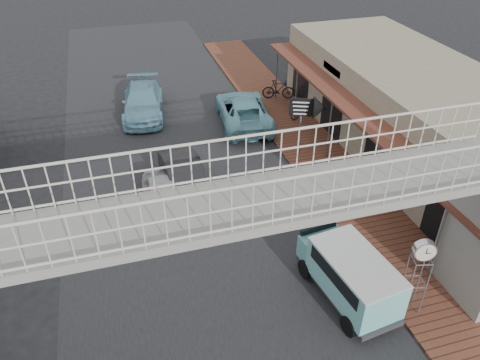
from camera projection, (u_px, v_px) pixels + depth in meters
ground at (208, 256)px, 16.54m from camera, size 120.00×120.00×0.00m
road_strip at (208, 256)px, 16.54m from camera, size 10.00×60.00×0.01m
sidewalk at (337, 180)px, 20.42m from camera, size 3.00×40.00×0.10m
shophouse_row at (422, 117)px, 21.16m from camera, size 7.20×18.00×4.00m
footbridge at (239, 269)px, 11.59m from camera, size 16.40×2.40×6.34m
white_hatchback at (164, 198)px, 18.35m from camera, size 1.53×3.71×1.26m
dark_sedan at (185, 178)px, 19.39m from camera, size 1.72×4.37×1.42m
angkot_curb at (243, 110)px, 24.62m from camera, size 3.09×5.65×1.50m
angkot_far at (143, 101)px, 25.56m from camera, size 2.78×5.39×1.50m
angkot_van at (350, 272)px, 14.33m from camera, size 2.08×3.83×1.79m
motorcycle_near at (303, 111)px, 25.11m from camera, size 1.60×0.82×0.80m
motorcycle_far at (278, 89)px, 27.14m from camera, size 1.95×1.08×1.13m
street_clock at (423, 254)px, 13.24m from camera, size 0.70×0.63×2.71m
arrow_sign at (317, 108)px, 20.99m from camera, size 1.73×1.17×2.86m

